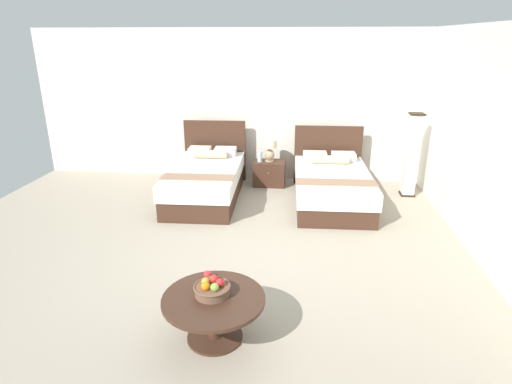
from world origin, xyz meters
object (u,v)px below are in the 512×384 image
fruit_bowl (212,288)px  bed_near_corner (332,185)px  floor_lamp_corner (412,155)px  bed_near_window (206,180)px  nightstand (269,173)px  loose_apple (208,275)px  table_lamp (270,148)px  coffee_table (214,308)px  vase (260,157)px

fruit_bowl → bed_near_corner: bearing=70.2°
floor_lamp_corner → fruit_bowl: bearing=-123.1°
bed_near_window → bed_near_corner: 2.14m
nightstand → loose_apple: (-0.28, -4.10, 0.25)m
nightstand → fruit_bowl: 4.37m
bed_near_corner → table_lamp: 1.42m
bed_near_window → table_lamp: size_ratio=5.50×
bed_near_corner → fruit_bowl: (-1.29, -3.57, 0.19)m
coffee_table → loose_apple: 0.36m
table_lamp → vase: (-0.18, -0.06, -0.14)m
bed_near_window → vase: bearing=41.1°
vase → fruit_bowl: vase is taller
bed_near_corner → vase: 1.50m
bed_near_corner → floor_lamp_corner: (1.37, 0.50, 0.42)m
table_lamp → coffee_table: 4.44m
table_lamp → loose_apple: 4.13m
loose_apple → floor_lamp_corner: bearing=54.2°
bed_near_corner → loose_apple: (-1.38, -3.31, 0.17)m
bed_near_window → table_lamp: bearing=38.0°
coffee_table → floor_lamp_corner: floor_lamp_corner is taller
nightstand → loose_apple: 4.11m
coffee_table → floor_lamp_corner: bearing=57.4°
bed_near_window → bed_near_corner: size_ratio=1.03×
loose_apple → nightstand: bearing=86.1°
table_lamp → loose_apple: bearing=-93.9°
coffee_table → fruit_bowl: fruit_bowl is taller
floor_lamp_corner → nightstand: bearing=173.4°
bed_near_window → fruit_bowl: bearing=-76.6°
bed_near_corner → loose_apple: bed_near_corner is taller
bed_near_window → floor_lamp_corner: floor_lamp_corner is taller
bed_near_corner → coffee_table: bed_near_corner is taller
bed_near_window → fruit_bowl: (0.85, -3.57, 0.18)m
bed_near_window → nightstand: (1.03, 0.79, -0.09)m
nightstand → bed_near_window: bearing=-142.7°
coffee_table → bed_near_window: bearing=103.6°
floor_lamp_corner → vase: bearing=174.6°
fruit_bowl → loose_apple: fruit_bowl is taller
bed_near_window → nightstand: size_ratio=3.80×
nightstand → bed_near_corner: bearing=-35.4°
table_lamp → vase: size_ratio=2.03×
bed_near_corner → table_lamp: size_ratio=5.32×
vase → floor_lamp_corner: (2.65, -0.25, 0.16)m
vase → floor_lamp_corner: floor_lamp_corner is taller
bed_near_corner → floor_lamp_corner: floor_lamp_corner is taller
bed_near_window → coffee_table: size_ratio=2.40×
bed_near_corner → fruit_bowl: bearing=-109.8°
bed_near_window → loose_apple: bed_near_window is taller
nightstand → coffee_table: 4.41m
fruit_bowl → loose_apple: 0.28m
table_lamp → bed_near_window: bearing=-142.0°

